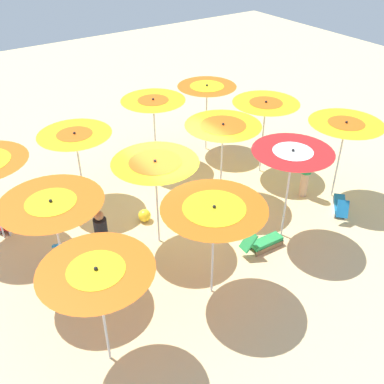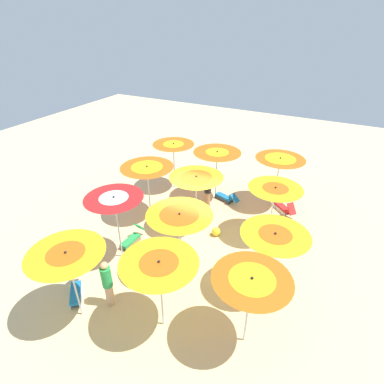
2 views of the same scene
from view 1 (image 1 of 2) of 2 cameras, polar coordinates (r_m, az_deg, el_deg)
The scene contains 19 objects.
ground at distance 12.25m, azimuth -1.23°, elevation -3.72°, with size 37.78×37.78×0.04m, color beige.
beach_umbrella_0 at distance 7.73m, azimuth -11.96°, elevation -10.66°, with size 1.98×1.98×2.36m.
beach_umbrella_1 at distance 8.91m, azimuth 2.80°, elevation -2.99°, with size 2.15×2.15×2.36m.
beach_umbrella_2 at distance 10.73m, azimuth 12.57°, elevation 4.07°, with size 1.92×1.92×2.54m.
beach_umbrella_3 at distance 12.84m, azimuth 18.87°, elevation 7.46°, with size 2.01×2.01×2.40m.
beach_umbrella_4 at distance 9.42m, azimuth -17.33°, elevation -2.17°, with size 2.12×2.12×2.40m.
beach_umbrella_5 at distance 10.35m, azimuth -4.69°, elevation 3.14°, with size 2.04×2.04×2.39m.
beach_umbrella_6 at distance 12.03m, azimuth 3.95°, elevation 7.81°, with size 2.05×2.05×2.41m.
beach_umbrella_7 at distance 13.63m, azimuth 9.32°, elevation 10.40°, with size 1.99×1.99×2.39m.
beach_umbrella_9 at distance 12.40m, azimuth -14.62°, elevation 6.53°, with size 1.98×1.98×2.20m.
beach_umbrella_10 at distance 13.94m, azimuth -4.94°, elevation 10.97°, with size 1.97×1.97×2.29m.
beach_umbrella_11 at distance 14.85m, azimuth 1.90°, elevation 12.68°, with size 1.92×1.92×2.33m.
lounger_0 at distance 11.35m, azimuth 9.03°, elevation -6.30°, with size 0.38×1.21×0.65m.
lounger_1 at distance 13.12m, azimuth 18.34°, elevation -1.65°, with size 1.05×1.09×0.64m.
lounger_2 at distance 11.05m, azimuth -16.34°, elevation -8.89°, with size 1.29×0.68×0.53m.
lounger_3 at distance 13.00m, azimuth -21.73°, elevation -2.75°, with size 1.21×1.14×0.67m.
beachgoer_0 at distance 10.40m, azimuth -11.32°, elevation -6.06°, with size 0.30×0.30×1.70m.
beachgoer_1 at distance 13.20m, azimuth 14.34°, elevation 2.73°, with size 0.30×0.30×1.65m.
beach_ball at distance 12.20m, azimuth -6.06°, elevation -3.00°, with size 0.34×0.34×0.34m, color yellow.
Camera 1 is at (8.18, -5.25, 7.43)m, focal length 41.94 mm.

